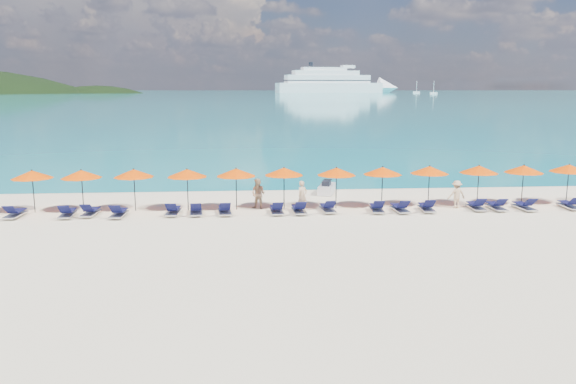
{
  "coord_description": "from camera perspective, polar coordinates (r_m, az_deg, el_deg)",
  "views": [
    {
      "loc": [
        -2.17,
        -25.08,
        6.5
      ],
      "look_at": [
        0.0,
        3.0,
        1.2
      ],
      "focal_mm": 35.0,
      "sensor_mm": 36.0,
      "label": 1
    }
  ],
  "objects": [
    {
      "name": "umbrella_6",
      "position": [
        30.11,
        -0.41,
        2.1
      ],
      "size": [
        2.1,
        2.1,
        2.28
      ],
      "color": "black",
      "rests_on": "ground"
    },
    {
      "name": "umbrella_12",
      "position": [
        35.06,
        26.65,
        2.18
      ],
      "size": [
        2.1,
        2.1,
        2.28
      ],
      "color": "black",
      "rests_on": "ground"
    },
    {
      "name": "lounger_11",
      "position": [
        29.55,
        4.06,
        -1.61
      ],
      "size": [
        0.75,
        1.74,
        0.66
      ],
      "rotation": [
        0.0,
        0.0,
        0.08
      ],
      "color": "silver",
      "rests_on": "ground"
    },
    {
      "name": "lounger_16",
      "position": [
        31.98,
        20.39,
        -1.32
      ],
      "size": [
        0.64,
        1.71,
        0.66
      ],
      "rotation": [
        0.0,
        0.0,
        -0.01
      ],
      "color": "silver",
      "rests_on": "ground"
    },
    {
      "name": "beachgoer_a",
      "position": [
        29.65,
        1.47,
        -0.41
      ],
      "size": [
        0.71,
        0.64,
        1.62
      ],
      "primitive_type": "imported",
      "rotation": [
        0.0,
        0.0,
        0.56
      ],
      "color": "tan",
      "rests_on": "ground"
    },
    {
      "name": "headland_small",
      "position": [
        604.89,
        -18.66,
        6.16
      ],
      "size": [
        162.0,
        126.0,
        85.5
      ],
      "color": "black",
      "rests_on": "ground"
    },
    {
      "name": "sailboat_far",
      "position": [
        593.04,
        12.92,
        9.88
      ],
      "size": [
        6.74,
        2.25,
        12.36
      ],
      "color": "white",
      "rests_on": "ground"
    },
    {
      "name": "umbrella_8",
      "position": [
        30.8,
        9.59,
        2.14
      ],
      "size": [
        2.1,
        2.1,
        2.28
      ],
      "color": "black",
      "rests_on": "ground"
    },
    {
      "name": "umbrella_5",
      "position": [
        29.91,
        -5.3,
        1.99
      ],
      "size": [
        2.1,
        2.1,
        2.28
      ],
      "color": "black",
      "rests_on": "ground"
    },
    {
      "name": "jetski",
      "position": [
        34.75,
        3.95,
        0.4
      ],
      "size": [
        1.42,
        2.37,
        0.79
      ],
      "rotation": [
        0.0,
        0.0,
        -0.28
      ],
      "color": "silver",
      "rests_on": "ground"
    },
    {
      "name": "beachgoer_c",
      "position": [
        31.71,
        16.75,
        -0.23
      ],
      "size": [
        1.02,
        0.56,
        1.51
      ],
      "primitive_type": "imported",
      "rotation": [
        0.0,
        0.0,
        3.25
      ],
      "color": "tan",
      "rests_on": "ground"
    },
    {
      "name": "lounger_8",
      "position": [
        29.14,
        -6.45,
        -1.82
      ],
      "size": [
        0.78,
        1.75,
        0.66
      ],
      "rotation": [
        0.0,
        0.0,
        0.09
      ],
      "color": "silver",
      "rests_on": "ground"
    },
    {
      "name": "lounger_3",
      "position": [
        30.45,
        -21.49,
        -1.97
      ],
      "size": [
        0.71,
        1.73,
        0.66
      ],
      "rotation": [
        0.0,
        0.0,
        0.06
      ],
      "color": "silver",
      "rests_on": "ground"
    },
    {
      "name": "lounger_7",
      "position": [
        29.26,
        -9.32,
        -1.85
      ],
      "size": [
        0.76,
        1.74,
        0.66
      ],
      "rotation": [
        0.0,
        0.0,
        0.08
      ],
      "color": "silver",
      "rests_on": "ground"
    },
    {
      "name": "sea",
      "position": [
        685.11,
        -4.3,
        10.08
      ],
      "size": [
        1600.0,
        1300.0,
        0.01
      ],
      "primitive_type": "cube",
      "color": "#1FA9B2",
      "rests_on": "ground"
    },
    {
      "name": "umbrella_9",
      "position": [
        31.66,
        14.19,
        2.19
      ],
      "size": [
        2.1,
        2.1,
        2.28
      ],
      "color": "black",
      "rests_on": "ground"
    },
    {
      "name": "lounger_13",
      "position": [
        30.06,
        11.32,
        -1.58
      ],
      "size": [
        0.74,
        1.74,
        0.66
      ],
      "rotation": [
        0.0,
        0.0,
        0.07
      ],
      "color": "silver",
      "rests_on": "ground"
    },
    {
      "name": "lounger_6",
      "position": [
        29.43,
        -11.59,
        -1.85
      ],
      "size": [
        0.69,
        1.72,
        0.66
      ],
      "rotation": [
        0.0,
        0.0,
        -0.04
      ],
      "color": "silver",
      "rests_on": "ground"
    },
    {
      "name": "lounger_17",
      "position": [
        32.54,
        22.88,
        -1.29
      ],
      "size": [
        0.72,
        1.73,
        0.66
      ],
      "rotation": [
        0.0,
        0.0,
        0.06
      ],
      "color": "silver",
      "rests_on": "ground"
    },
    {
      "name": "umbrella_3",
      "position": [
        30.62,
        -15.4,
        1.85
      ],
      "size": [
        2.1,
        2.1,
        2.28
      ],
      "color": "black",
      "rests_on": "ground"
    },
    {
      "name": "lounger_5",
      "position": [
        29.63,
        -16.81,
        -2.01
      ],
      "size": [
        0.71,
        1.73,
        0.66
      ],
      "rotation": [
        0.0,
        0.0,
        -0.06
      ],
      "color": "silver",
      "rests_on": "ground"
    },
    {
      "name": "lounger_14",
      "position": [
        30.55,
        13.89,
        -1.49
      ],
      "size": [
        0.74,
        1.74,
        0.66
      ],
      "rotation": [
        0.0,
        0.0,
        -0.07
      ],
      "color": "silver",
      "rests_on": "ground"
    },
    {
      "name": "umbrella_2",
      "position": [
        31.15,
        -20.26,
        1.72
      ],
      "size": [
        2.1,
        2.1,
        2.28
      ],
      "color": "black",
      "rests_on": "ground"
    },
    {
      "name": "umbrella_7",
      "position": [
        30.24,
        4.95,
        2.09
      ],
      "size": [
        2.1,
        2.1,
        2.28
      ],
      "color": "black",
      "rests_on": "ground"
    },
    {
      "name": "beachgoer_b",
      "position": [
        30.18,
        -3.04,
        -0.19
      ],
      "size": [
        0.93,
        0.8,
        1.66
      ],
      "primitive_type": "imported",
      "rotation": [
        0.0,
        0.0,
        -0.51
      ],
      "color": "tan",
      "rests_on": "ground"
    },
    {
      "name": "umbrella_10",
      "position": [
        32.64,
        18.84,
        2.19
      ],
      "size": [
        2.1,
        2.1,
        2.28
      ],
      "color": "black",
      "rests_on": "ground"
    },
    {
      "name": "cruise_ship",
      "position": [
        622.1,
        5.31,
        10.93
      ],
      "size": [
        140.01,
        45.01,
        38.5
      ],
      "rotation": [
        0.0,
        0.0,
        0.17
      ],
      "color": "white",
      "rests_on": "ground"
    },
    {
      "name": "sailboat_near",
      "position": [
        521.38,
        14.57,
        9.73
      ],
      "size": [
        6.47,
        2.16,
        11.86
      ],
      "color": "white",
      "rests_on": "ground"
    },
    {
      "name": "umbrella_4",
      "position": [
        30.04,
        -10.22,
        1.91
      ],
      "size": [
        2.1,
        2.1,
        2.28
      ],
      "color": "black",
      "rests_on": "ground"
    },
    {
      "name": "umbrella_1",
      "position": [
        31.98,
        -24.57,
        1.63
      ],
      "size": [
        2.1,
        2.1,
        2.28
      ],
      "color": "black",
      "rests_on": "ground"
    },
    {
      "name": "ground",
      "position": [
        26.0,
        0.51,
        -3.82
      ],
      "size": [
        1400.0,
        1400.0,
        0.0
      ],
      "primitive_type": "plane",
      "color": "beige"
    },
    {
      "name": "lounger_2",
      "position": [
        31.44,
        -25.99,
        -1.93
      ],
      "size": [
        0.69,
        1.72,
        0.66
      ],
      "rotation": [
        0.0,
        0.0,
        -0.04
      ],
      "color": "silver",
      "rests_on": "ground"
    },
    {
      "name": "lounger_12",
      "position": [
        29.83,
        9.01,
        -1.6
      ],
      "size": [
        0.75,
        1.74,
        0.66
      ],
      "rotation": [
        0.0,
        0.0,
        -0.08
      ],
      "color": "silver",
      "rests_on": "ground"
    },
    {
      "name": "umbrella_11",
      "position": [
        33.65,
        22.84,
        2.16
      ],
      "size": [
        2.1,
        2.1,
        2.28
      ],
      "color": "black",
      "rests_on": "ground"
    },
    {
      "name": "lounger_4",
      "position": [
        30.35,
        -19.42,
        -1.87
      ],
      "size": [
        0.74,
        1.74,
        0.66
      ],
      "rotation": [
        0.0,
        0.0,
        -0.07
      ],
      "color": "silver",
      "rests_on": "ground"
    },
    {
      "name": "lounger_18",
      "position": [
        33.88,
        26.69,
        -1.15
      ],
      "size": [
        0.69,
        1.72,
        0.66
      ],
      "rotation": [
        0.0,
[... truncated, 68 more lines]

